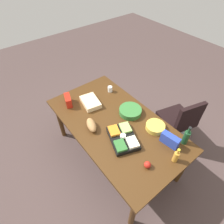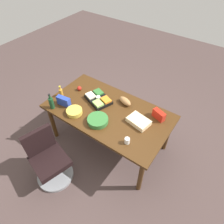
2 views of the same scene
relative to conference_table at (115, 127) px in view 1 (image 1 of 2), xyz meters
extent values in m
plane|color=#4B3A38|center=(0.00, 0.00, -0.72)|extent=(10.00, 10.00, 0.00)
cube|color=#442810|center=(0.00, 0.00, 0.06)|extent=(1.95, 1.08, 0.04)
cylinder|color=#442810|center=(-0.88, -0.45, -0.34)|extent=(0.07, 0.07, 0.75)
cylinder|color=#442810|center=(0.88, -0.45, -0.34)|extent=(0.07, 0.07, 0.75)
cylinder|color=#442810|center=(-0.88, 0.45, -0.34)|extent=(0.07, 0.07, 0.75)
cylinder|color=#442810|center=(0.88, 0.45, -0.34)|extent=(0.07, 0.07, 0.75)
cylinder|color=gray|center=(0.29, 1.04, -0.69)|extent=(0.56, 0.56, 0.05)
cylinder|color=gray|center=(0.29, 1.04, -0.47)|extent=(0.06, 0.06, 0.38)
cube|color=black|center=(0.29, 1.04, -0.28)|extent=(0.59, 0.59, 0.09)
cube|color=black|center=(0.51, 0.98, -0.02)|extent=(0.17, 0.43, 0.43)
cube|color=#2841AC|center=(0.66, 0.29, 0.15)|extent=(0.23, 0.11, 0.15)
cube|color=beige|center=(-0.51, -0.05, 0.11)|extent=(0.35, 0.27, 0.07)
cylinder|color=gold|center=(0.84, 0.17, 0.15)|extent=(0.06, 0.06, 0.14)
cylinder|color=gold|center=(0.84, 0.17, 0.25)|extent=(0.03, 0.03, 0.06)
cylinder|color=gold|center=(0.84, 0.17, 0.28)|extent=(0.03, 0.03, 0.01)
cube|color=red|center=(-0.71, -0.31, 0.15)|extent=(0.22, 0.14, 0.14)
cylinder|color=#194123|center=(0.76, 0.45, 0.17)|extent=(0.09, 0.09, 0.19)
cylinder|color=#194123|center=(0.76, 0.45, 0.31)|extent=(0.04, 0.04, 0.07)
cylinder|color=black|center=(0.76, 0.45, 0.35)|extent=(0.04, 0.04, 0.01)
sphere|color=red|center=(0.71, -0.13, 0.12)|extent=(0.09, 0.09, 0.08)
cube|color=black|center=(0.27, -0.10, 0.10)|extent=(0.50, 0.43, 0.05)
cube|color=orange|center=(0.13, -0.13, 0.14)|extent=(0.19, 0.17, 0.03)
cube|color=#306C2F|center=(0.35, -0.21, 0.14)|extent=(0.19, 0.17, 0.03)
cube|color=#9BCE61|center=(0.19, 0.01, 0.14)|extent=(0.19, 0.17, 0.03)
cube|color=beige|center=(0.40, -0.07, 0.14)|extent=(0.19, 0.17, 0.03)
cylinder|color=white|center=(0.27, -0.10, 0.15)|extent=(0.09, 0.09, 0.04)
cylinder|color=white|center=(-0.57, 0.35, 0.12)|extent=(0.09, 0.09, 0.09)
cylinder|color=#337132|center=(-0.01, 0.28, 0.12)|extent=(0.38, 0.38, 0.07)
cylinder|color=gold|center=(0.39, 0.34, 0.11)|extent=(0.29, 0.29, 0.07)
ellipsoid|color=#A37343|center=(-0.12, -0.29, 0.13)|extent=(0.26, 0.18, 0.10)
camera|label=1|loc=(1.25, -1.04, 1.92)|focal=29.69mm
camera|label=2|loc=(-1.33, 1.77, 2.27)|focal=32.07mm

